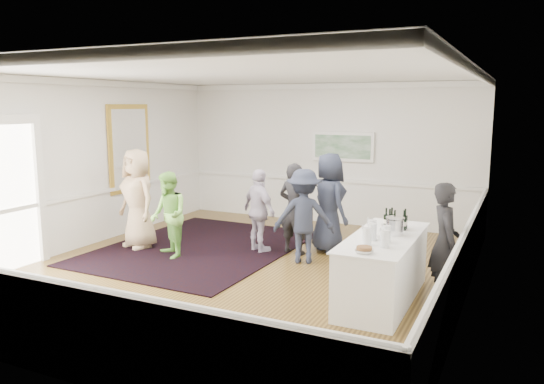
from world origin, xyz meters
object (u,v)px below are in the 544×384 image
at_px(guest_dark_b, 294,209).
at_px(nut_bowl, 364,250).
at_px(serving_table, 383,268).
at_px(bartender, 445,242).
at_px(guest_green, 168,215).
at_px(guest_navy, 329,203).
at_px(guest_dark_a, 304,216).
at_px(guest_lilac, 259,211).
at_px(guest_tan, 138,199).
at_px(ice_bucket, 395,226).

relative_size(guest_dark_b, nut_bowl, 7.29).
bearing_deg(serving_table, bartender, 27.72).
height_order(serving_table, guest_green, guest_green).
xyz_separation_m(guest_navy, nut_bowl, (1.51, -3.01, 0.04)).
distance_m(bartender, guest_dark_a, 2.58).
distance_m(guest_green, guest_lilac, 1.65).
xyz_separation_m(guest_tan, nut_bowl, (4.88, -1.69, 0.01)).
bearing_deg(guest_green, guest_navy, 70.79).
relative_size(guest_tan, guest_dark_a, 1.16).
distance_m(guest_lilac, nut_bowl, 3.60).
bearing_deg(guest_dark_b, ice_bucket, 151.76).
bearing_deg(bartender, guest_tan, 64.28).
xyz_separation_m(guest_dark_a, ice_bucket, (1.80, -1.06, 0.22)).
distance_m(guest_navy, ice_bucket, 2.52).
distance_m(guest_dark_b, ice_bucket, 2.63).
height_order(ice_bucket, nut_bowl, ice_bucket).
bearing_deg(guest_dark_a, nut_bowl, 107.72).
distance_m(bartender, guest_lilac, 3.61).
bearing_deg(guest_navy, guest_dark_b, 79.77).
bearing_deg(serving_table, guest_navy, 126.41).
bearing_deg(guest_tan, guest_navy, 40.64).
height_order(guest_tan, guest_green, guest_tan).
height_order(guest_green, guest_dark_a, guest_dark_a).
distance_m(guest_tan, nut_bowl, 5.16).
relative_size(guest_green, guest_navy, 0.84).
bearing_deg(guest_navy, nut_bowl, 157.44).
bearing_deg(guest_tan, serving_table, 10.44).
bearing_deg(guest_lilac, guest_navy, -123.47).
bearing_deg(bartender, guest_dark_b, 43.74).
xyz_separation_m(guest_navy, ice_bucket, (1.64, -1.92, 0.12)).
bearing_deg(ice_bucket, guest_tan, 173.22).
relative_size(bartender, guest_green, 1.08).
bearing_deg(guest_green, ice_bucket, 33.09).
height_order(guest_tan, guest_dark_b, guest_tan).
bearing_deg(guest_dark_a, guest_green, -1.53).
distance_m(bartender, guest_dark_b, 3.08).
xyz_separation_m(bartender, ice_bucket, (-0.65, -0.23, 0.20)).
relative_size(guest_lilac, guest_dark_a, 0.95).
distance_m(guest_tan, guest_navy, 3.62).
relative_size(ice_bucket, nut_bowl, 1.13).
bearing_deg(nut_bowl, guest_navy, 116.69).
xyz_separation_m(bartender, guest_dark_a, (-2.44, 0.83, -0.02)).
height_order(serving_table, guest_tan, guest_tan).
xyz_separation_m(guest_dark_b, ice_bucket, (2.16, -1.49, 0.20)).
xyz_separation_m(serving_table, guest_tan, (-4.90, 0.76, 0.48)).
height_order(guest_green, nut_bowl, guest_green).
bearing_deg(guest_navy, ice_bucket, 171.32).
bearing_deg(guest_tan, guest_dark_b, 36.75).
height_order(bartender, guest_navy, guest_navy).
xyz_separation_m(guest_green, guest_dark_b, (1.92, 1.20, 0.07)).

